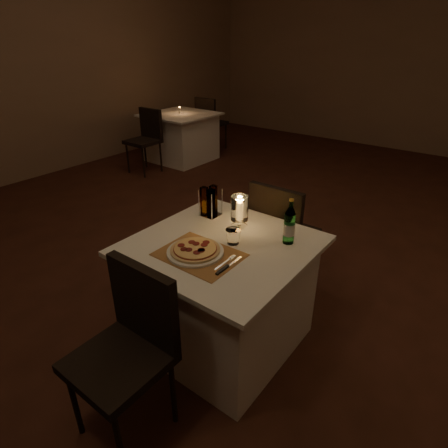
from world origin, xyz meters
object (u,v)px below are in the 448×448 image
Objects in this scene: plate at (195,252)px; main_table at (222,294)px; chair_far at (280,228)px; tumbler at (233,236)px; chair_near at (131,338)px; hurricane_candle at (240,209)px; neighbor_table_left at (181,137)px; pizza at (195,249)px; water_bottle at (289,226)px.

main_table is at bearing 74.48° from plate.
chair_far is 0.71m from tumbler.
chair_far reaches higher than main_table.
plate is at bearing -93.20° from chair_far.
plate is at bearing -105.52° from main_table.
tumbler is (0.05, 0.76, 0.24)m from chair_near.
hurricane_candle is 0.21× the size of neighbor_table_left.
chair_near is at bearing -90.00° from main_table.
plate is 0.32× the size of neighbor_table_left.
pizza reaches higher than main_table.
tumbler is at bearing -141.28° from water_bottle.
main_table is 0.42m from plate.
tumbler reaches higher than plate.
plate is at bearing -45.52° from neighbor_table_left.
pizza is at bearing -114.45° from tumbler.
main_table is 3.12× the size of plate.
neighbor_table_left is at bearing 141.98° from water_bottle.
hurricane_candle reaches higher than plate.
hurricane_candle is at bearing -41.22° from neighbor_table_left.
plate is at bearing -114.39° from tumbler.
water_bottle reaches higher than chair_far.
pizza is 3.09× the size of tumbler.
hurricane_candle reaches higher than pizza.
neighbor_table_left is at bearing 136.72° from main_table.
tumbler reaches higher than main_table.
water_bottle is (0.25, 0.20, 0.07)m from tumbler.
chair_near is at bearing -107.57° from water_bottle.
main_table is 4.14m from neighbor_table_left.
tumbler is (0.10, 0.22, 0.02)m from pizza.
chair_far is at bearing 86.79° from pizza.
tumbler is 0.33m from water_bottle.
water_bottle is 0.28× the size of neighbor_table_left.
chair_near is 2.81× the size of plate.
chair_near reaches higher than plate.
tumbler is 0.43× the size of hurricane_candle.
chair_near is 0.90× the size of neighbor_table_left.
chair_near reaches higher than neighbor_table_left.
chair_far is at bearing 122.91° from water_bottle.
neighbor_table_left is (-3.07, 2.80, -0.41)m from tumbler.
plate is at bearing -129.78° from water_bottle.
hurricane_candle is (-0.34, -0.01, 0.01)m from water_bottle.
main_table is 0.74m from chair_far.
plate is (-0.05, -0.18, 0.38)m from main_table.
plate is at bearing 95.35° from chair_near.
hurricane_candle is at bearing 88.72° from plate.
chair_near is 3.21× the size of pizza.
plate is 0.02m from pizza.
neighbor_table_left is at bearing 134.48° from plate.
pizza reaches higher than neighbor_table_left.
neighbor_table_left is (-3.32, 2.59, -0.48)m from water_bottle.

